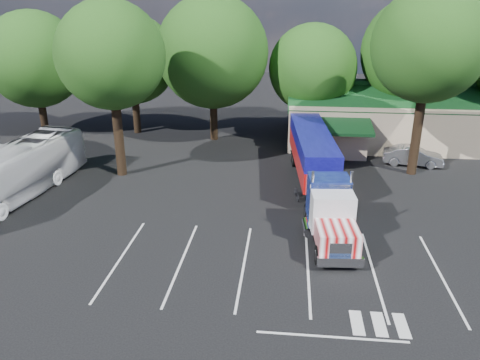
# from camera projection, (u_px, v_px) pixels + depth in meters

# --- Properties ---
(ground) EXTENTS (120.00, 120.00, 0.00)m
(ground) POSITION_uv_depth(u_px,v_px,m) (253.00, 214.00, 29.11)
(ground) COLOR black
(ground) RESTS_ON ground
(event_hall) EXTENTS (24.20, 14.12, 5.55)m
(event_hall) POSITION_uv_depth(u_px,v_px,m) (415.00, 117.00, 43.48)
(event_hall) COLOR #C0AC8F
(event_hall) RESTS_ON ground
(tree_row_a) EXTENTS (9.00, 9.00, 11.68)m
(tree_row_a) POSITION_uv_depth(u_px,v_px,m) (35.00, 60.00, 43.95)
(tree_row_a) COLOR black
(tree_row_a) RESTS_ON ground
(tree_row_b) EXTENTS (8.40, 8.40, 11.35)m
(tree_row_b) POSITION_uv_depth(u_px,v_px,m) (132.00, 59.00, 44.29)
(tree_row_b) COLOR black
(tree_row_b) RESTS_ON ground
(tree_row_c) EXTENTS (10.00, 10.00, 13.05)m
(tree_row_c) POSITION_uv_depth(u_px,v_px,m) (212.00, 52.00, 41.70)
(tree_row_c) COLOR black
(tree_row_c) RESTS_ON ground
(tree_row_d) EXTENTS (8.00, 8.00, 10.60)m
(tree_row_d) POSITION_uv_depth(u_px,v_px,m) (313.00, 68.00, 42.55)
(tree_row_d) COLOR black
(tree_row_d) RESTS_ON ground
(tree_row_e) EXTENTS (9.60, 9.60, 12.90)m
(tree_row_e) POSITION_uv_depth(u_px,v_px,m) (415.00, 52.00, 41.60)
(tree_row_e) COLOR black
(tree_row_e) RESTS_ON ground
(tree_near_left) EXTENTS (7.60, 7.60, 12.65)m
(tree_near_left) POSITION_uv_depth(u_px,v_px,m) (111.00, 56.00, 32.50)
(tree_near_left) COLOR black
(tree_near_left) RESTS_ON ground
(tree_near_right) EXTENTS (8.00, 8.00, 13.50)m
(tree_near_right) POSITION_uv_depth(u_px,v_px,m) (429.00, 46.00, 32.44)
(tree_near_right) COLOR black
(tree_near_right) RESTS_ON ground
(semi_truck) EXTENTS (3.89, 18.60, 3.87)m
(semi_truck) POSITION_uv_depth(u_px,v_px,m) (316.00, 163.00, 31.46)
(semi_truck) COLOR black
(semi_truck) RESTS_ON ground
(woman) EXTENTS (0.76, 0.83, 1.91)m
(woman) POSITION_uv_depth(u_px,v_px,m) (327.00, 203.00, 28.32)
(woman) COLOR black
(woman) RESTS_ON ground
(bicycle) EXTENTS (0.79, 1.66, 0.84)m
(bicycle) POSITION_uv_depth(u_px,v_px,m) (297.00, 193.00, 31.23)
(bicycle) COLOR black
(bicycle) RESTS_ON ground
(tour_bus) EXTENTS (4.48, 13.10, 3.57)m
(tour_bus) POSITION_uv_depth(u_px,v_px,m) (14.00, 172.00, 31.00)
(tour_bus) COLOR silver
(tour_bus) RESTS_ON ground
(silver_sedan) EXTENTS (4.83, 2.36, 1.52)m
(silver_sedan) POSITION_uv_depth(u_px,v_px,m) (413.00, 156.00, 37.40)
(silver_sedan) COLOR #94969B
(silver_sedan) RESTS_ON ground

